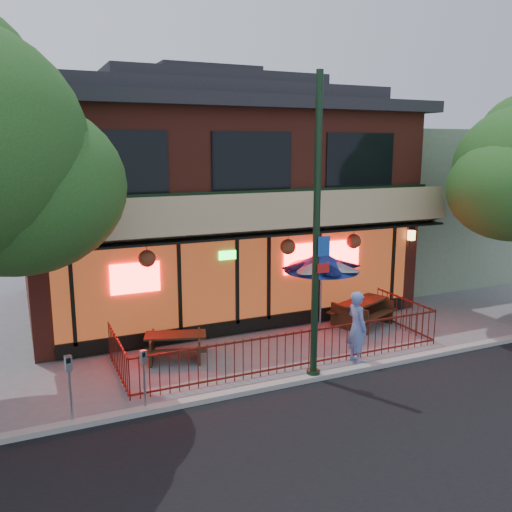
{
  "coord_description": "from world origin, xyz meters",
  "views": [
    {
      "loc": [
        -6.14,
        -10.82,
        5.39
      ],
      "look_at": [
        -0.41,
        2.0,
        2.55
      ],
      "focal_mm": 38.0,
      "sensor_mm": 36.0,
      "label": 1
    }
  ],
  "objects_px": {
    "patio_umbrella": "(322,261)",
    "parking_meter_near": "(144,370)",
    "street_light": "(316,248)",
    "picnic_table_right": "(362,309)",
    "parking_meter_far": "(69,379)",
    "picnic_table_left": "(176,342)",
    "pedestrian": "(357,327)"
  },
  "relations": [
    {
      "from": "picnic_table_right",
      "to": "pedestrian",
      "type": "xyz_separation_m",
      "value": [
        -1.86,
        -2.4,
        0.42
      ]
    },
    {
      "from": "picnic_table_left",
      "to": "parking_meter_near",
      "type": "bearing_deg",
      "value": -118.54
    },
    {
      "from": "parking_meter_near",
      "to": "parking_meter_far",
      "type": "distance_m",
      "value": 1.45
    },
    {
      "from": "street_light",
      "to": "parking_meter_near",
      "type": "relative_size",
      "value": 5.26
    },
    {
      "from": "parking_meter_near",
      "to": "pedestrian",
      "type": "bearing_deg",
      "value": 4.2
    },
    {
      "from": "street_light",
      "to": "parking_meter_near",
      "type": "height_order",
      "value": "street_light"
    },
    {
      "from": "parking_meter_near",
      "to": "patio_umbrella",
      "type": "bearing_deg",
      "value": 25.59
    },
    {
      "from": "patio_umbrella",
      "to": "parking_meter_near",
      "type": "xyz_separation_m",
      "value": [
        -5.85,
        -2.8,
        -1.22
      ]
    },
    {
      "from": "patio_umbrella",
      "to": "pedestrian",
      "type": "distance_m",
      "value": 2.7
    },
    {
      "from": "street_light",
      "to": "picnic_table_right",
      "type": "relative_size",
      "value": 3.18
    },
    {
      "from": "picnic_table_left",
      "to": "street_light",
      "type": "bearing_deg",
      "value": -43.52
    },
    {
      "from": "picnic_table_left",
      "to": "picnic_table_right",
      "type": "height_order",
      "value": "picnic_table_right"
    },
    {
      "from": "street_light",
      "to": "patio_umbrella",
      "type": "distance_m",
      "value": 3.51
    },
    {
      "from": "street_light",
      "to": "picnic_table_right",
      "type": "distance_m",
      "value": 5.1
    },
    {
      "from": "picnic_table_right",
      "to": "parking_meter_far",
      "type": "xyz_separation_m",
      "value": [
        -8.79,
        -2.8,
        0.48
      ]
    },
    {
      "from": "picnic_table_right",
      "to": "parking_meter_near",
      "type": "relative_size",
      "value": 1.65
    },
    {
      "from": "street_light",
      "to": "parking_meter_near",
      "type": "distance_m",
      "value": 4.59
    },
    {
      "from": "picnic_table_left",
      "to": "picnic_table_right",
      "type": "xyz_separation_m",
      "value": [
        5.98,
        0.3,
        0.07
      ]
    },
    {
      "from": "pedestrian",
      "to": "parking_meter_near",
      "type": "height_order",
      "value": "pedestrian"
    },
    {
      "from": "picnic_table_right",
      "to": "parking_meter_far",
      "type": "relative_size",
      "value": 1.51
    },
    {
      "from": "patio_umbrella",
      "to": "picnic_table_right",
      "type": "bearing_deg",
      "value": 0.0
    },
    {
      "from": "picnic_table_right",
      "to": "patio_umbrella",
      "type": "distance_m",
      "value": 2.2
    },
    {
      "from": "parking_meter_far",
      "to": "pedestrian",
      "type": "bearing_deg",
      "value": 3.32
    },
    {
      "from": "street_light",
      "to": "picnic_table_right",
      "type": "height_order",
      "value": "street_light"
    },
    {
      "from": "pedestrian",
      "to": "parking_meter_near",
      "type": "distance_m",
      "value": 5.5
    },
    {
      "from": "patio_umbrella",
      "to": "pedestrian",
      "type": "xyz_separation_m",
      "value": [
        -0.37,
        -2.4,
        -1.19
      ]
    },
    {
      "from": "picnic_table_right",
      "to": "parking_meter_far",
      "type": "height_order",
      "value": "parking_meter_far"
    },
    {
      "from": "street_light",
      "to": "parking_meter_far",
      "type": "height_order",
      "value": "street_light"
    },
    {
      "from": "parking_meter_far",
      "to": "patio_umbrella",
      "type": "bearing_deg",
      "value": 21.0
    },
    {
      "from": "patio_umbrella",
      "to": "parking_meter_near",
      "type": "bearing_deg",
      "value": -154.41
    },
    {
      "from": "parking_meter_far",
      "to": "picnic_table_right",
      "type": "bearing_deg",
      "value": 17.67
    },
    {
      "from": "picnic_table_right",
      "to": "picnic_table_left",
      "type": "bearing_deg",
      "value": -177.17
    }
  ]
}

